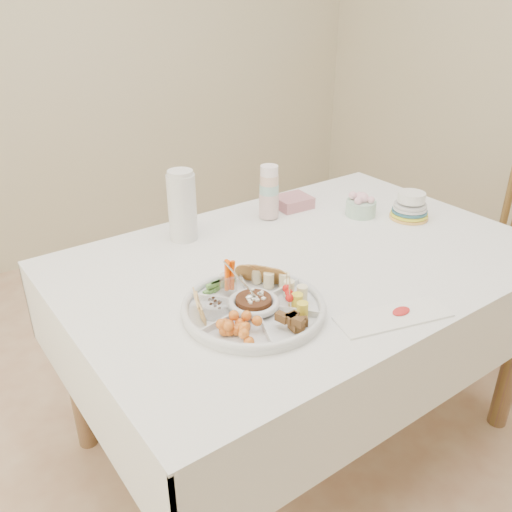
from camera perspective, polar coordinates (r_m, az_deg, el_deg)
floor at (r=2.20m, az=4.36°, el=-17.95°), size 4.00×4.00×0.00m
wall_back at (r=3.33m, az=-19.18°, el=22.29°), size 4.00×0.02×2.70m
dining_table at (r=1.95m, az=4.76°, el=-10.07°), size 1.52×1.02×0.76m
chair at (r=2.64m, az=24.09°, el=1.38°), size 0.54×0.54×1.02m
party_tray at (r=1.45m, az=-0.25°, el=-5.21°), size 0.43×0.43×0.04m
bean_dip at (r=1.44m, az=-0.25°, el=-4.96°), size 0.11×0.11×0.04m
tortillas at (r=1.55m, az=1.08°, el=-2.05°), size 0.10×0.10×0.05m
carrot_cucumber at (r=1.51m, az=-3.68°, el=-1.98°), size 0.11×0.11×0.09m
pita_raisins at (r=1.42m, az=-5.38°, el=-5.15°), size 0.12×0.12×0.06m
cherries at (r=1.34m, az=-1.79°, el=-7.60°), size 0.14×0.14×0.05m
granola_chunks at (r=1.37m, az=3.57°, el=-6.82°), size 0.10×0.10×0.04m
banana_tomato at (r=1.46m, az=4.71°, el=-3.31°), size 0.11×0.11×0.08m
cup_stack at (r=2.00m, az=1.37°, el=6.74°), size 0.09×0.09×0.20m
thermos at (r=1.84m, az=-7.79°, el=5.36°), size 0.11×0.11×0.25m
flower_bowl at (r=2.08m, az=11.00°, el=5.34°), size 0.13×0.13×0.08m
napkin_stack at (r=2.13m, az=3.90°, el=5.70°), size 0.14×0.13×0.04m
plate_stack at (r=2.09m, az=15.91°, el=5.00°), size 0.17×0.17×0.09m
placemat at (r=1.48m, az=14.26°, el=-6.21°), size 0.33×0.19×0.01m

